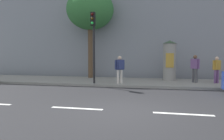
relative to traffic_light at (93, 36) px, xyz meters
name	(u,v)px	position (x,y,z in m)	size (l,w,h in m)	color
ground_plane	(127,111)	(2.71, -5.24, -2.88)	(80.00, 80.00, 0.00)	#232326
sidewalk_curb	(144,82)	(2.71, 1.76, -2.80)	(36.00, 4.00, 0.15)	gray
lane_markings	(127,111)	(2.71, -5.24, -2.87)	(25.80, 0.16, 0.01)	silver
building_backdrop	(149,7)	(2.71, 6.76, 2.90)	(36.00, 5.00, 11.55)	gray
traffic_light	(93,36)	(0.00, 0.00, 0.00)	(0.24, 0.45, 4.03)	black
poster_column	(170,60)	(4.30, 2.56, -1.43)	(0.90, 0.90, 2.57)	gray
street_tree	(90,10)	(-1.19, 3.14, 2.07)	(3.33, 3.33, 6.25)	brown
pedestrian_near_pole	(195,66)	(5.74, 1.74, -1.77)	(0.48, 0.47, 1.64)	#4C4C51
pedestrian_in_red_top	(120,67)	(1.46, 0.34, -1.79)	(0.52, 0.51, 1.58)	silver
pedestrian_in_light_jacket	(217,68)	(6.92, 1.68, -1.83)	(0.48, 0.47, 1.55)	#724C84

